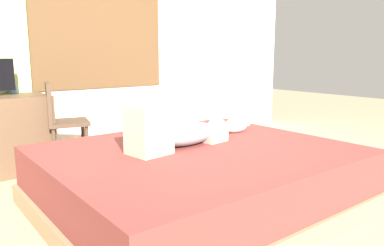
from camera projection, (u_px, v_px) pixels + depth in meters
ground_plane at (227, 209)px, 2.77m from camera, size 16.00×16.00×0.00m
back_wall_with_window at (90, 26)px, 4.36m from camera, size 6.40×0.14×2.90m
bed at (198, 178)px, 2.81m from camera, size 2.18×1.86×0.44m
person_lying at (178, 132)px, 2.80m from camera, size 0.94×0.37×0.34m
cat at (234, 125)px, 3.31m from camera, size 0.36×0.13×0.21m
cup at (13, 89)px, 3.78m from camera, size 0.08×0.08×0.09m
chair_by_desk at (61, 118)px, 3.69m from camera, size 0.46×0.46×0.86m
curtain_left at (4, 38)px, 3.73m from camera, size 0.44×0.06×2.57m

